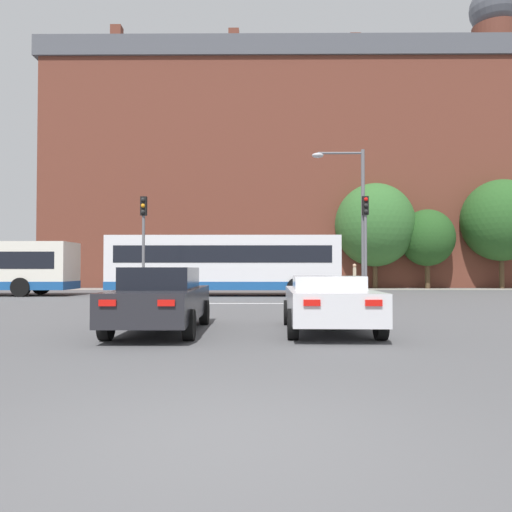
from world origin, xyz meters
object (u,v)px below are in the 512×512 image
at_px(car_roadster_right, 329,302).
at_px(traffic_light_near_left, 143,232).
at_px(car_saloon_left, 161,299).
at_px(pedestrian_waiting, 355,274).
at_px(traffic_light_far_left, 189,254).
at_px(traffic_light_near_right, 366,232).
at_px(street_lamp_junction, 353,208).
at_px(bus_crossing_lead, 224,264).

xyz_separation_m(car_roadster_right, traffic_light_near_left, (-6.52, 9.28, 2.33)).
distance_m(car_saloon_left, pedestrian_waiting, 25.89).
bearing_deg(pedestrian_waiting, traffic_light_far_left, -79.69).
xyz_separation_m(car_roadster_right, pedestrian_waiting, (5.19, 24.17, 0.41)).
distance_m(car_roadster_right, traffic_light_near_left, 11.58).
xyz_separation_m(car_saloon_left, traffic_light_near_left, (-2.62, 9.35, 2.25)).
relative_size(traffic_light_near_right, traffic_light_near_left, 1.01).
relative_size(car_roadster_right, traffic_light_near_right, 0.99).
bearing_deg(street_lamp_junction, traffic_light_far_left, 123.70).
xyz_separation_m(car_roadster_right, traffic_light_far_left, (-6.65, 23.53, 1.85)).
bearing_deg(traffic_light_near_left, street_lamp_junction, 3.90).
distance_m(traffic_light_near_right, traffic_light_far_left, 16.82).
relative_size(traffic_light_near_right, pedestrian_waiting, 2.50).
bearing_deg(traffic_light_near_right, traffic_light_far_left, 124.77).
bearing_deg(bus_crossing_lead, car_saloon_left, 178.76).
xyz_separation_m(bus_crossing_lead, pedestrian_waiting, (8.75, 8.65, -0.65)).
distance_m(bus_crossing_lead, traffic_light_near_right, 8.80).
height_order(traffic_light_near_right, street_lamp_junction, street_lamp_junction).
distance_m(traffic_light_far_left, traffic_light_near_left, 14.26).
relative_size(traffic_light_near_right, traffic_light_far_left, 1.23).
xyz_separation_m(street_lamp_junction, pedestrian_waiting, (2.75, 14.28, -3.03)).
height_order(traffic_light_near_left, street_lamp_junction, street_lamp_junction).
relative_size(bus_crossing_lead, street_lamp_junction, 1.87).
height_order(street_lamp_junction, pedestrian_waiting, street_lamp_junction).
bearing_deg(pedestrian_waiting, bus_crossing_lead, -38.10).
xyz_separation_m(traffic_light_near_left, street_lamp_junction, (8.96, 0.61, 1.10)).
height_order(car_roadster_right, pedestrian_waiting, pedestrian_waiting).
distance_m(car_saloon_left, car_roadster_right, 3.90).
relative_size(traffic_light_near_right, street_lamp_junction, 0.69).
bearing_deg(car_roadster_right, traffic_light_far_left, 106.98).
bearing_deg(traffic_light_near_right, street_lamp_junction, 161.47).
height_order(traffic_light_far_left, street_lamp_junction, street_lamp_junction).
xyz_separation_m(bus_crossing_lead, traffic_light_far_left, (-3.09, 8.01, 0.79)).
height_order(car_saloon_left, traffic_light_far_left, traffic_light_far_left).
bearing_deg(traffic_light_near_right, car_saloon_left, -124.88).
height_order(car_roadster_right, street_lamp_junction, street_lamp_junction).
bearing_deg(street_lamp_junction, traffic_light_near_right, -18.53).
xyz_separation_m(traffic_light_far_left, traffic_light_near_left, (0.14, -14.25, 0.48)).
distance_m(car_roadster_right, bus_crossing_lead, 15.96).
bearing_deg(traffic_light_near_left, car_roadster_right, -54.93).
relative_size(traffic_light_near_left, pedestrian_waiting, 2.46).
xyz_separation_m(bus_crossing_lead, traffic_light_near_right, (6.49, -5.79, 1.31)).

